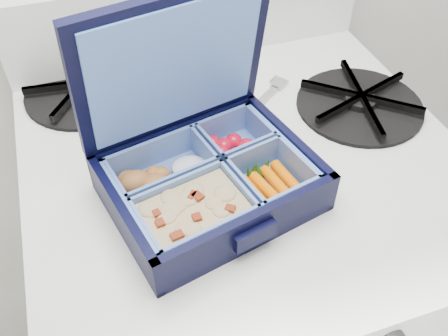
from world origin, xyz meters
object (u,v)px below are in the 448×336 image
object	(u,v)px
burner_grate	(361,100)
fork	(252,110)
bento_box	(211,182)
stove	(236,310)

from	to	relation	value
burner_grate	fork	bearing A→B (deg)	165.28
fork	burner_grate	bearing A→B (deg)	38.42
burner_grate	bento_box	bearing A→B (deg)	-158.93
bento_box	burner_grate	bearing A→B (deg)	8.52
bento_box	fork	bearing A→B (deg)	40.03
fork	bento_box	bearing A→B (deg)	-74.28
burner_grate	stove	bearing A→B (deg)	-171.30
bento_box	fork	size ratio (longest dim) A/B	1.40
stove	burner_grate	bearing A→B (deg)	8.70
bento_box	fork	xyz separation A→B (m)	(0.11, 0.15, -0.03)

